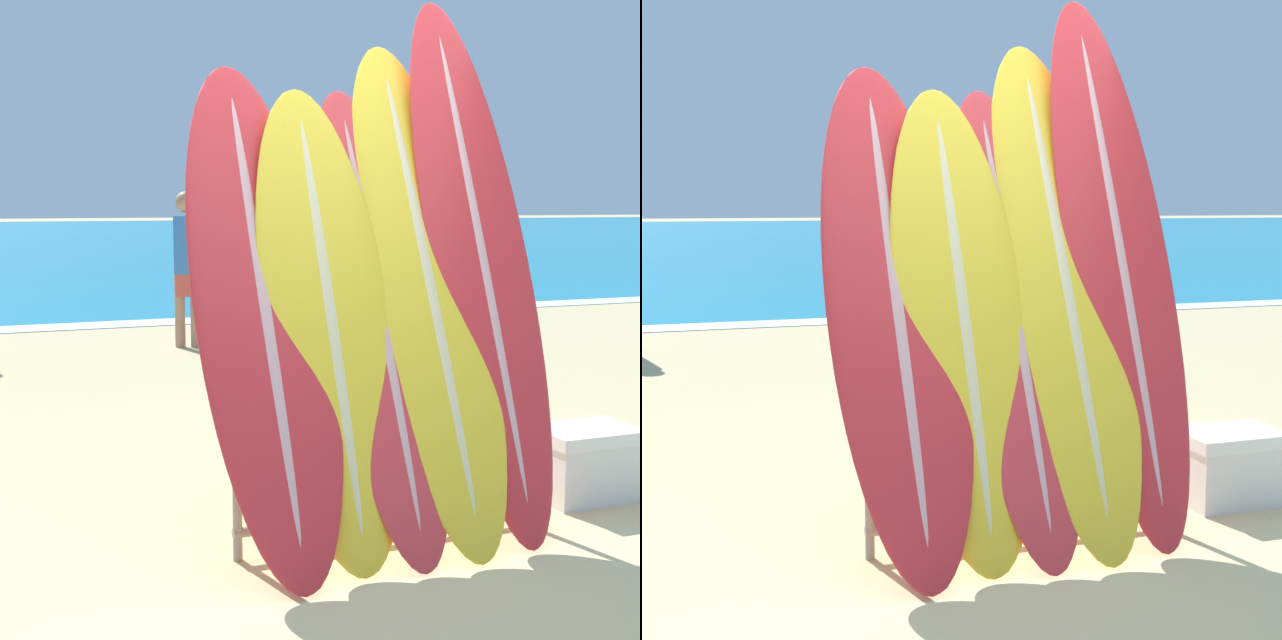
# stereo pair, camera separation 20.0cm
# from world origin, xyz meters

# --- Properties ---
(ground_plane) EXTENTS (160.00, 160.00, 0.00)m
(ground_plane) POSITION_xyz_m (0.00, 0.00, 0.00)
(ground_plane) COLOR tan
(ocean_water) EXTENTS (120.00, 60.00, 0.01)m
(ocean_water) POSITION_xyz_m (0.00, 36.98, 0.00)
(ocean_water) COLOR teal
(ocean_water) RESTS_ON ground_plane
(surfboard_rack) EXTENTS (1.38, 0.04, 0.87)m
(surfboard_rack) POSITION_xyz_m (0.23, 0.21, 0.47)
(surfboard_rack) COLOR gray
(surfboard_rack) RESTS_ON ground_plane
(surfboard_slot_0) EXTENTS (0.59, 1.16, 2.13)m
(surfboard_slot_0) POSITION_xyz_m (-0.31, 0.29, 1.07)
(surfboard_slot_0) COLOR red
(surfboard_slot_0) RESTS_ON ground_plane
(surfboard_slot_1) EXTENTS (0.59, 0.92, 2.02)m
(surfboard_slot_1) POSITION_xyz_m (-0.03, 0.24, 1.01)
(surfboard_slot_1) COLOR yellow
(surfboard_slot_1) RESTS_ON ground_plane
(surfboard_slot_2) EXTENTS (0.50, 1.03, 2.03)m
(surfboard_slot_2) POSITION_xyz_m (0.22, 0.27, 1.02)
(surfboard_slot_2) COLOR red
(surfboard_slot_2) RESTS_ON ground_plane
(surfboard_slot_3) EXTENTS (0.58, 1.16, 2.27)m
(surfboard_slot_3) POSITION_xyz_m (0.47, 0.31, 1.13)
(surfboard_slot_3) COLOR yellow
(surfboard_slot_3) RESTS_ON ground_plane
(surfboard_slot_4) EXTENTS (0.52, 1.10, 2.50)m
(surfboard_slot_4) POSITION_xyz_m (0.76, 0.34, 1.25)
(surfboard_slot_4) COLOR red
(surfboard_slot_4) RESTS_ON ground_plane
(person_near_water) EXTENTS (0.27, 0.24, 1.60)m
(person_near_water) POSITION_xyz_m (0.55, 5.74, 0.87)
(person_near_water) COLOR #A87A5B
(person_near_water) RESTS_ON ground_plane
(person_mid_beach) EXTENTS (0.23, 0.29, 1.74)m
(person_mid_beach) POSITION_xyz_m (1.61, 3.32, 0.95)
(person_mid_beach) COLOR #846047
(person_mid_beach) RESTS_ON ground_plane
(person_far_left) EXTENTS (0.25, 0.28, 1.62)m
(person_far_left) POSITION_xyz_m (1.77, 6.41, 0.88)
(person_far_left) COLOR tan
(person_far_left) RESTS_ON ground_plane
(cooler_box) EXTENTS (0.51, 0.36, 0.37)m
(cooler_box) POSITION_xyz_m (1.42, 0.36, 0.18)
(cooler_box) COLOR silver
(cooler_box) RESTS_ON ground_plane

